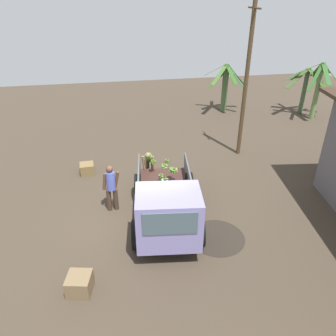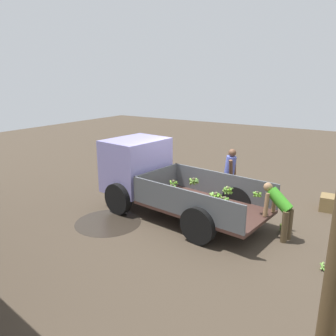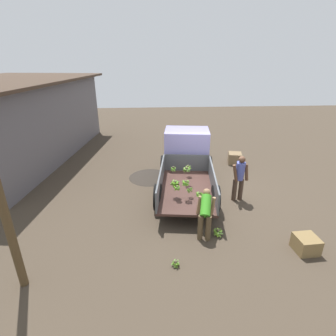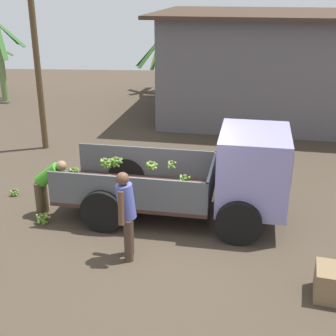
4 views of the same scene
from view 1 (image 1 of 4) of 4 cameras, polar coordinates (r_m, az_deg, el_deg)
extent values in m
plane|color=#41362A|center=(11.14, -3.35, -7.89)|extent=(36.00, 36.00, 0.00)
cylinder|color=#2D251E|center=(10.28, 8.46, -11.87)|extent=(1.71, 1.71, 0.01)
cube|color=#3C2620|center=(11.37, -0.66, -4.08)|extent=(3.36, 2.16, 0.08)
cube|color=#4E5256|center=(11.24, 3.76, -2.35)|extent=(3.15, 0.44, 0.66)
cube|color=#4E5256|center=(11.17, -5.12, -2.62)|extent=(3.15, 0.44, 0.66)
cube|color=#4E5256|center=(9.88, -0.22, -7.20)|extent=(0.27, 1.78, 0.66)
cube|color=#8A83C1|center=(9.02, 0.07, -8.50)|extent=(1.55, 1.90, 1.50)
cube|color=#4C606B|center=(8.30, 0.36, -9.70)|extent=(0.20, 1.39, 0.66)
cylinder|color=black|center=(9.74, 5.55, -11.05)|extent=(0.89, 0.33, 0.87)
cylinder|color=black|center=(9.65, -5.62, -11.46)|extent=(0.89, 0.33, 0.87)
cylinder|color=black|center=(11.86, 3.71, -2.84)|extent=(0.89, 0.33, 0.87)
cylinder|color=black|center=(11.79, -5.27, -3.12)|extent=(0.89, 0.33, 0.87)
sphere|color=#48412F|center=(10.56, 2.10, -3.44)|extent=(0.08, 0.08, 0.08)
cylinder|color=#6B9B42|center=(10.58, 1.73, -3.72)|extent=(0.18, 0.05, 0.13)
cylinder|color=#538323|center=(10.56, 2.01, -3.93)|extent=(0.10, 0.14, 0.17)
cylinder|color=olive|center=(10.57, 2.33, -3.87)|extent=(0.13, 0.13, 0.16)
cylinder|color=#598030|center=(10.63, 2.32, -3.66)|extent=(0.15, 0.11, 0.16)
cylinder|color=#69B134|center=(10.64, 2.02, -3.58)|extent=(0.04, 0.16, 0.15)
sphere|color=brown|center=(11.77, 0.64, -0.04)|extent=(0.07, 0.07, 0.07)
cylinder|color=#6FAC2E|center=(11.74, 0.75, -0.33)|extent=(0.07, 0.16, 0.10)
cylinder|color=#6A9F26|center=(11.78, 0.81, -0.36)|extent=(0.12, 0.11, 0.15)
cylinder|color=#5A921F|center=(11.81, 0.91, -0.11)|extent=(0.16, 0.09, 0.09)
cylinder|color=#5B8D23|center=(11.84, 0.70, -0.09)|extent=(0.10, 0.15, 0.11)
cylinder|color=#67AE33|center=(11.83, 0.55, -0.16)|extent=(0.07, 0.14, 0.13)
cylinder|color=#6FAD41|center=(11.80, 0.38, -0.20)|extent=(0.15, 0.10, 0.12)
cylinder|color=#51892A|center=(11.77, 0.42, -0.32)|extent=(0.15, 0.08, 0.13)
cylinder|color=olive|center=(11.75, 0.56, -0.38)|extent=(0.10, 0.14, 0.13)
sphere|color=brown|center=(10.27, -0.69, -5.04)|extent=(0.09, 0.09, 0.09)
cylinder|color=#4C7922|center=(10.32, -0.99, -5.37)|extent=(0.16, 0.08, 0.17)
cylinder|color=#4B7B20|center=(10.28, -0.79, -5.54)|extent=(0.12, 0.15, 0.17)
cylinder|color=#6FAD25|center=(10.27, -0.40, -5.44)|extent=(0.15, 0.16, 0.14)
cylinder|color=#619738|center=(10.34, -0.41, -5.27)|extent=(0.17, 0.10, 0.16)
cylinder|color=#5F9D2A|center=(10.36, -0.79, -5.00)|extent=(0.05, 0.19, 0.11)
sphere|color=brown|center=(11.67, -1.22, -1.12)|extent=(0.07, 0.07, 0.07)
cylinder|color=olive|center=(11.71, -1.02, -1.39)|extent=(0.12, 0.04, 0.14)
cylinder|color=#629A2F|center=(11.74, -1.09, -1.29)|extent=(0.11, 0.11, 0.14)
cylinder|color=olive|center=(11.75, -1.30, -1.14)|extent=(0.05, 0.15, 0.09)
cylinder|color=#4D8B1E|center=(11.72, -1.43, -1.31)|extent=(0.13, 0.11, 0.13)
cylinder|color=olive|center=(11.68, -1.47, -1.38)|extent=(0.15, 0.07, 0.11)
cylinder|color=#6EAD37|center=(11.64, -1.27, -1.44)|extent=(0.08, 0.15, 0.09)
cylinder|color=#5D8D32|center=(11.65, -1.09, -1.45)|extent=(0.07, 0.15, 0.11)
sphere|color=#4B4431|center=(12.16, -2.62, 1.33)|extent=(0.07, 0.07, 0.07)
cylinder|color=#5B9032|center=(12.16, -2.34, 1.13)|extent=(0.16, 0.11, 0.10)
cylinder|color=#599522|center=(12.20, -2.35, 1.22)|extent=(0.16, 0.08, 0.11)
cylinder|color=#518527|center=(12.23, -2.51, 1.25)|extent=(0.11, 0.15, 0.12)
cylinder|color=olive|center=(12.23, -2.77, 1.20)|extent=(0.11, 0.15, 0.13)
cylinder|color=#56782D|center=(12.19, -2.88, 1.14)|extent=(0.15, 0.08, 0.12)
cylinder|color=#53911F|center=(12.17, -2.78, 1.01)|extent=(0.13, 0.10, 0.14)
cylinder|color=#527F29|center=(12.14, -2.57, 1.01)|extent=(0.05, 0.15, 0.12)
sphere|color=brown|center=(11.63, -0.61, 0.53)|extent=(0.07, 0.07, 0.07)
cylinder|color=#5FAA29|center=(11.71, -0.80, 0.41)|extent=(0.11, 0.18, 0.14)
cylinder|color=#5B8235|center=(11.66, -0.98, 0.34)|extent=(0.19, 0.08, 0.12)
cylinder|color=olive|center=(11.63, -0.86, 0.15)|extent=(0.16, 0.11, 0.15)
cylinder|color=#79A141|center=(11.59, -0.63, 0.16)|extent=(0.08, 0.19, 0.11)
cylinder|color=#548132|center=(11.63, -0.42, 0.13)|extent=(0.12, 0.16, 0.16)
cylinder|color=olive|center=(11.66, -0.28, 0.28)|extent=(0.18, 0.06, 0.14)
cylinder|color=#5E9035|center=(11.71, -0.39, 0.37)|extent=(0.16, 0.13, 0.15)
cylinder|color=#66A224|center=(11.72, -0.57, 0.42)|extent=(0.09, 0.18, 0.15)
sphere|color=#413A2A|center=(10.76, -0.53, -1.99)|extent=(0.09, 0.09, 0.09)
cylinder|color=olive|center=(10.74, -0.24, -2.35)|extent=(0.16, 0.19, 0.13)
cylinder|color=olive|center=(10.80, -0.17, -2.21)|extent=(0.19, 0.07, 0.15)
cylinder|color=#55782D|center=(10.85, -0.41, -2.00)|extent=(0.14, 0.20, 0.12)
cylinder|color=#4E7431|center=(10.84, -0.72, -2.10)|extent=(0.12, 0.19, 0.15)
cylinder|color=#4A752C|center=(10.80, -0.88, -2.25)|extent=(0.19, 0.11, 0.15)
cylinder|color=#7CAD3E|center=(10.75, -0.85, -2.34)|extent=(0.20, 0.12, 0.14)
cylinder|color=olive|center=(10.75, -0.51, -2.47)|extent=(0.08, 0.18, 0.17)
sphere|color=brown|center=(11.58, 1.05, -0.11)|extent=(0.09, 0.09, 0.09)
cylinder|color=#5C892D|center=(11.58, 1.44, -0.39)|extent=(0.21, 0.16, 0.12)
cylinder|color=olive|center=(11.65, 1.31, -0.39)|extent=(0.18, 0.10, 0.19)
cylinder|color=#54881F|center=(11.68, 1.14, -0.25)|extent=(0.14, 0.20, 0.17)
cylinder|color=#5AA221|center=(11.66, 0.89, -0.36)|extent=(0.12, 0.18, 0.19)
cylinder|color=#46741A|center=(11.64, 0.69, -0.30)|extent=(0.20, 0.16, 0.16)
cylinder|color=#60A326|center=(11.61, 0.77, -0.52)|extent=(0.18, 0.08, 0.19)
cylinder|color=#5B893A|center=(11.54, 0.87, -0.52)|extent=(0.17, 0.20, 0.14)
cylinder|color=#6DA446|center=(11.54, 1.23, -0.51)|extent=(0.11, 0.22, 0.14)
cylinder|color=#3F3833|center=(13.01, 26.78, 3.63)|extent=(0.16, 0.16, 3.56)
cylinder|color=#4D3A22|center=(14.28, 13.42, 14.23)|extent=(0.17, 0.17, 6.46)
cylinder|color=#4D3A22|center=(13.88, 14.84, 25.36)|extent=(1.09, 0.07, 0.07)
cylinder|color=#486338|center=(20.38, 9.86, 13.47)|extent=(0.35, 0.35, 2.76)
cube|color=#2B591D|center=(19.67, 10.98, 15.73)|extent=(1.19, 0.46, 0.94)
cube|color=#2F5A30|center=(19.97, 11.78, 15.27)|extent=(1.00, 1.07, 1.33)
cube|color=#275122|center=(20.48, 11.78, 15.56)|extent=(0.37, 1.35, 1.36)
cube|color=#3E552D|center=(20.53, 10.96, 16.36)|extent=(0.79, 0.98, 0.88)
cube|color=#267B21|center=(20.81, 9.64, 16.38)|extent=(1.39, 0.35, 1.06)
cube|color=#5B7E3E|center=(20.30, 8.29, 16.58)|extent=(0.90, 1.18, 0.78)
cube|color=#3B7421|center=(20.02, 8.68, 15.55)|extent=(0.32, 1.01, 1.34)
cube|color=#3F6229|center=(19.45, 8.99, 15.78)|extent=(1.27, 1.32, 0.93)
cylinder|color=#455B3B|center=(21.30, 22.59, 12.17)|extent=(0.25, 0.25, 2.60)
cube|color=#2D521A|center=(20.54, 24.51, 14.00)|extent=(1.58, 0.56, 0.82)
cube|color=#32692D|center=(21.22, 25.05, 13.98)|extent=(0.85, 1.46, 1.05)
cube|color=#325D2B|center=(21.51, 24.08, 14.88)|extent=(0.65, 1.16, 0.68)
cube|color=#356932|center=(21.59, 21.90, 14.89)|extent=(1.35, 0.38, 1.00)
cube|color=#3D7E34|center=(21.15, 21.48, 14.95)|extent=(0.98, 1.11, 0.83)
cube|color=#395126|center=(20.44, 21.64, 14.34)|extent=(0.84, 1.63, 0.93)
cylinder|color=#6A874C|center=(20.47, 24.50, 11.93)|extent=(0.27, 0.27, 3.12)
cube|color=#2C5725|center=(19.73, 25.86, 14.53)|extent=(1.17, 0.41, 0.96)
cube|color=#255C20|center=(20.23, 26.49, 14.68)|extent=(0.71, 0.89, 0.97)
cube|color=olive|center=(20.80, 25.92, 15.40)|extent=(0.90, 1.18, 0.79)
cube|color=#4B703D|center=(20.65, 24.55, 15.35)|extent=(1.02, 0.30, 0.96)
cube|color=#59723C|center=(20.29, 23.06, 15.58)|extent=(1.14, 1.29, 0.87)
cube|color=#326126|center=(19.74, 24.34, 14.25)|extent=(0.80, 1.09, 1.36)
cylinder|color=#443126|center=(11.24, -10.22, -5.50)|extent=(0.17, 0.17, 0.80)
cylinder|color=#443126|center=(11.25, -9.07, -5.35)|extent=(0.17, 0.17, 0.80)
cylinder|color=#4F59AE|center=(10.89, -9.96, -2.25)|extent=(0.37, 0.32, 0.65)
sphere|color=brown|center=(10.72, -10.17, -0.19)|extent=(0.23, 0.23, 0.23)
cylinder|color=brown|center=(10.96, -11.02, -2.34)|extent=(0.12, 0.19, 0.60)
cylinder|color=brown|center=(10.99, -8.96, -2.01)|extent=(0.12, 0.23, 0.60)
cylinder|color=#4C3C27|center=(13.10, -2.66, 0.17)|extent=(0.18, 0.18, 0.75)
cylinder|color=#4C3C27|center=(13.12, -3.58, 0.20)|extent=(0.18, 0.18, 0.75)
cylinder|color=#3A9721|center=(12.65, -3.30, 1.87)|extent=(0.68, 0.42, 0.57)
sphere|color=#8C6746|center=(12.26, -3.49, 2.21)|extent=(0.21, 0.21, 0.21)
cylinder|color=#8C6746|center=(12.49, -2.54, 0.88)|extent=(0.13, 0.17, 0.56)
cylinder|color=#8C6746|center=(12.53, -4.24, 0.92)|extent=(0.13, 0.17, 0.56)
sphere|color=brown|center=(14.16, -0.17, 1.48)|extent=(0.08, 0.08, 0.08)
cylinder|color=#679C3B|center=(14.17, -0.37, 1.22)|extent=(0.15, 0.07, 0.13)
cylinder|color=#78A648|center=(14.14, -0.16, 1.17)|extent=(0.05, 0.15, 0.13)
cylinder|color=#65A03B|center=(14.15, 0.03, 1.23)|extent=(0.14, 0.14, 0.12)
cylinder|color=olive|center=(14.22, -0.01, 1.29)|extent=(0.14, 0.09, 0.15)
cylinder|color=#4A751D|center=(14.23, -0.15, 1.33)|extent=(0.07, 0.14, 0.15)
cylinder|color=#65A728|center=(14.21, -0.37, 1.31)|extent=(0.14, 0.12, 0.13)
sphere|color=brown|center=(13.05, -4.88, -0.96)|extent=(0.08, 0.08, 0.08)
cylinder|color=#6AA02F|center=(13.15, -4.82, -1.11)|extent=(0.08, 0.19, 0.18)
cylinder|color=#74A549|center=(13.14, -5.10, -1.05)|extent=(0.15, 0.20, 0.14)
cylinder|color=#5A8B2D|center=(13.10, -5.12, -1.31)|extent=(0.17, 0.05, 0.20)
cylinder|color=#6A9D2C|center=(13.06, -5.08, -1.38)|extent=(0.17, 0.14, 0.18)
cylinder|color=olive|center=(13.01, -4.84, -1.38)|extent=(0.05, 0.21, 0.15)
cylinder|color=#59851F|center=(13.05, -4.65, -1.36)|extent=(0.14, 0.17, 0.18)
cylinder|color=olive|center=(13.08, -4.51, -1.21)|extent=(0.21, 0.09, 0.15)
cylinder|color=#5E911D|center=(13.13, -4.59, -1.12)|extent=(0.19, 0.13, 0.16)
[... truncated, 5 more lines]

